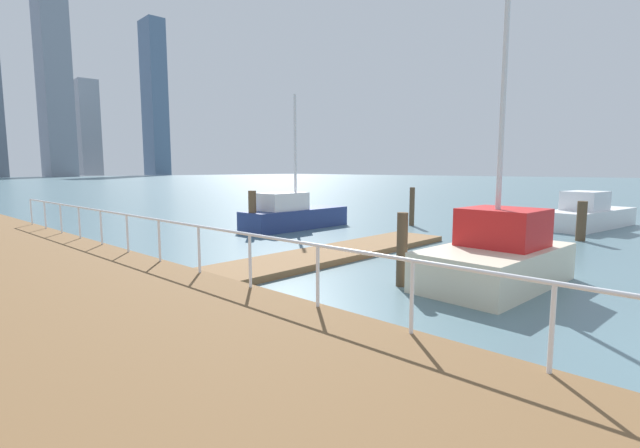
{
  "coord_description": "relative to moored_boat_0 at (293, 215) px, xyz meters",
  "views": [
    {
      "loc": [
        -8.54,
        1.81,
        2.73
      ],
      "look_at": [
        -0.64,
        9.26,
        1.39
      ],
      "focal_mm": 25.43,
      "sensor_mm": 36.0,
      "label": 1
    }
  ],
  "objects": [
    {
      "name": "dock_piling_3",
      "position": [
        -5.22,
        -9.22,
        0.22
      ],
      "size": [
        0.25,
        0.25,
        1.72
      ],
      "primitive_type": "cylinder",
      "color": "brown",
      "rests_on": "ground_plane"
    },
    {
      "name": "moored_boat_2",
      "position": [
        9.53,
        -9.69,
        -0.05
      ],
      "size": [
        6.11,
        2.77,
        1.7
      ],
      "color": "white",
      "rests_on": "ground_plane"
    },
    {
      "name": "skyline_tower_5",
      "position": [
        53.07,
        170.86,
        17.23
      ],
      "size": [
        8.11,
        11.54,
        35.73
      ],
      "primitive_type": "cube",
      "rotation": [
        0.0,
        0.0,
        -0.09
      ],
      "color": "#8C939E",
      "rests_on": "ground_plane"
    },
    {
      "name": "dock_piling_0",
      "position": [
        4.68,
        -3.31,
        0.27
      ],
      "size": [
        0.24,
        0.24,
        1.83
      ],
      "primitive_type": "cylinder",
      "color": "brown",
      "rests_on": "ground_plane"
    },
    {
      "name": "dock_piling_2",
      "position": [
        5.08,
        -10.46,
        0.11
      ],
      "size": [
        0.34,
        0.34,
        1.5
      ],
      "primitive_type": "cylinder",
      "color": "brown",
      "rests_on": "ground_plane"
    },
    {
      "name": "floating_dock",
      "position": [
        -3.77,
        -5.67,
        -0.55
      ],
      "size": [
        10.41,
        2.0,
        0.18
      ],
      "primitive_type": "cube",
      "color": "olive",
      "rests_on": "ground_plane"
    },
    {
      "name": "skyline_tower_6",
      "position": [
        74.96,
        159.39,
        29.45
      ],
      "size": [
        7.28,
        11.45,
        60.18
      ],
      "primitive_type": "cube",
      "rotation": [
        0.0,
        0.0,
        -0.06
      ],
      "color": "slate",
      "rests_on": "ground_plane"
    },
    {
      "name": "ground_plane",
      "position": [
        -5.48,
        3.28,
        -0.64
      ],
      "size": [
        300.0,
        300.0,
        0.0
      ],
      "primitive_type": "plane",
      "color": "slate"
    },
    {
      "name": "skyline_tower_4",
      "position": [
        36.93,
        151.94,
        37.46
      ],
      "size": [
        8.67,
        9.5,
        76.21
      ],
      "primitive_type": "cube",
      "rotation": [
        0.0,
        0.0,
        0.03
      ],
      "color": "gray",
      "rests_on": "ground_plane"
    },
    {
      "name": "moored_boat_0",
      "position": [
        0.0,
        0.0,
        0.0
      ],
      "size": [
        5.36,
        1.64,
        5.99
      ],
      "color": "navy",
      "rests_on": "ground_plane"
    },
    {
      "name": "dock_piling_1",
      "position": [
        -2.28,
        0.04,
        0.26
      ],
      "size": [
        0.33,
        0.33,
        1.81
      ],
      "primitive_type": "cylinder",
      "color": "brown",
      "rests_on": "ground_plane"
    },
    {
      "name": "moored_boat_1",
      "position": [
        -3.59,
        -10.77,
        0.04
      ],
      "size": [
        4.24,
        2.37,
        6.46
      ],
      "color": "beige",
      "rests_on": "ground_plane"
    },
    {
      "name": "boardwalk_railing",
      "position": [
        -8.63,
        -7.02,
        0.61
      ],
      "size": [
        0.06,
        27.53,
        1.08
      ],
      "color": "white",
      "rests_on": "boardwalk"
    }
  ]
}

